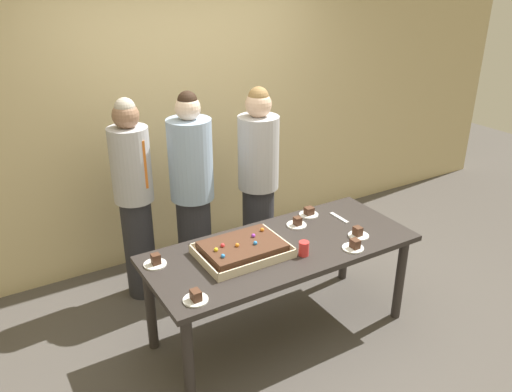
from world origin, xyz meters
name	(u,v)px	position (x,y,z in m)	size (l,w,h in m)	color
ground_plane	(280,330)	(0.00, 0.00, 0.00)	(12.00, 12.00, 0.00)	#4C4742
interior_back_panel	(182,92)	(0.00, 1.60, 1.50)	(8.00, 0.12, 3.00)	#CCB784
party_table	(281,257)	(0.00, 0.00, 0.64)	(1.91, 0.80, 0.73)	#2D2826
sheet_cake	(242,249)	(-0.29, 0.03, 0.77)	(0.59, 0.44, 0.11)	beige
plated_slice_near_left	(354,246)	(0.40, -0.29, 0.75)	(0.15, 0.15, 0.07)	white
plated_slice_near_right	(358,233)	(0.55, -0.17, 0.75)	(0.15, 0.15, 0.07)	white
plated_slice_far_left	(196,297)	(-0.78, -0.28, 0.75)	(0.15, 0.15, 0.07)	white
plated_slice_far_right	(155,262)	(-0.84, 0.22, 0.75)	(0.15, 0.15, 0.08)	white
plated_slice_center_front	(309,213)	(0.45, 0.29, 0.75)	(0.15, 0.15, 0.07)	white
plated_slice_center_back	(297,223)	(0.27, 0.19, 0.75)	(0.15, 0.15, 0.07)	white
drink_cup_nearest	(304,249)	(0.06, -0.18, 0.78)	(0.07, 0.07, 0.10)	red
cake_server_utensil	(339,218)	(0.62, 0.13, 0.73)	(0.03, 0.20, 0.01)	silver
person_serving_front	(192,193)	(-0.27, 0.87, 0.87)	(0.34, 0.34, 1.68)	#28282D
person_green_shirt_behind	(258,181)	(0.32, 0.84, 0.86)	(0.34, 0.34, 1.65)	#28282D
person_striped_tie_right	(134,198)	(-0.70, 1.01, 0.87)	(0.30, 0.30, 1.66)	#28282D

